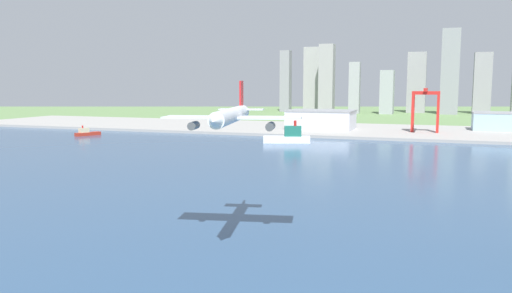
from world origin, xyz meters
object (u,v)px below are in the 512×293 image
airplane_landing (231,116)px  warehouse_main (321,119)px  tugboat_small (87,133)px  warehouse_annex (493,121)px  ferry_boat (289,137)px  port_crane_red (426,101)px

airplane_landing → warehouse_main: bearing=98.5°
tugboat_small → warehouse_annex: size_ratio=0.64×
ferry_boat → warehouse_main: size_ratio=0.59×
ferry_boat → tugboat_small: bearing=-178.1°
airplane_landing → warehouse_main: airplane_landing is taller
ferry_boat → port_crane_red: port_crane_red is taller
airplane_landing → warehouse_annex: (96.95, 371.99, -23.94)m
ferry_boat → port_crane_red: bearing=45.6°
port_crane_red → warehouse_main: 92.25m
warehouse_main → warehouse_annex: bearing=14.7°
port_crane_red → warehouse_annex: port_crane_red is taller
airplane_landing → port_crane_red: 332.51m
tugboat_small → warehouse_main: size_ratio=0.37×
warehouse_annex → airplane_landing: bearing=-104.6°
airplane_landing → ferry_boat: size_ratio=1.23×
port_crane_red → airplane_landing: bearing=-97.0°
port_crane_red → ferry_boat: bearing=-134.4°
ferry_boat → warehouse_main: (2.46, 98.35, 6.52)m
ferry_boat → warehouse_main: warehouse_main is taller
airplane_landing → port_crane_red: airplane_landing is taller
port_crane_red → warehouse_main: size_ratio=0.71×
warehouse_main → warehouse_annex: 151.75m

